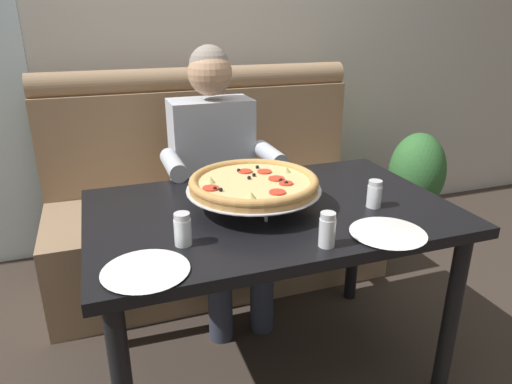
{
  "coord_description": "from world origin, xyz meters",
  "views": [
    {
      "loc": [
        -0.57,
        -1.46,
        1.4
      ],
      "look_at": [
        -0.06,
        -0.02,
        0.81
      ],
      "focal_mm": 32.35,
      "sensor_mm": 36.0,
      "label": 1
    }
  ],
  "objects_px": {
    "plate_near_left": "(145,269)",
    "potted_plant": "(416,180)",
    "diner_main": "(218,167)",
    "shaker_oregano": "(374,196)",
    "plate_near_right": "(388,231)",
    "shaker_parmesan": "(327,232)",
    "shaker_pepper_flakes": "(183,231)",
    "dining_table": "(271,229)",
    "pizza": "(254,183)",
    "booth_bench": "(214,205)"
  },
  "relations": [
    {
      "from": "shaker_pepper_flakes",
      "to": "plate_near_right",
      "type": "distance_m",
      "value": 0.66
    },
    {
      "from": "shaker_pepper_flakes",
      "to": "shaker_oregano",
      "type": "height_order",
      "value": "shaker_pepper_flakes"
    },
    {
      "from": "diner_main",
      "to": "shaker_parmesan",
      "type": "bearing_deg",
      "value": -84.58
    },
    {
      "from": "booth_bench",
      "to": "pizza",
      "type": "xyz_separation_m",
      "value": [
        -0.06,
        -0.87,
        0.43
      ]
    },
    {
      "from": "dining_table",
      "to": "shaker_oregano",
      "type": "height_order",
      "value": "shaker_oregano"
    },
    {
      "from": "diner_main",
      "to": "plate_near_right",
      "type": "height_order",
      "value": "diner_main"
    },
    {
      "from": "pizza",
      "to": "shaker_oregano",
      "type": "bearing_deg",
      "value": -18.56
    },
    {
      "from": "shaker_pepper_flakes",
      "to": "potted_plant",
      "type": "distance_m",
      "value": 2.07
    },
    {
      "from": "shaker_pepper_flakes",
      "to": "shaker_parmesan",
      "type": "xyz_separation_m",
      "value": [
        0.41,
        -0.15,
        0.0
      ]
    },
    {
      "from": "shaker_parmesan",
      "to": "pizza",
      "type": "bearing_deg",
      "value": 107.23
    },
    {
      "from": "shaker_parmesan",
      "to": "potted_plant",
      "type": "relative_size",
      "value": 0.16
    },
    {
      "from": "dining_table",
      "to": "pizza",
      "type": "relative_size",
      "value": 2.7
    },
    {
      "from": "dining_table",
      "to": "shaker_parmesan",
      "type": "bearing_deg",
      "value": -81.37
    },
    {
      "from": "diner_main",
      "to": "plate_near_left",
      "type": "height_order",
      "value": "diner_main"
    },
    {
      "from": "plate_near_left",
      "to": "potted_plant",
      "type": "distance_m",
      "value": 2.24
    },
    {
      "from": "dining_table",
      "to": "plate_near_left",
      "type": "distance_m",
      "value": 0.59
    },
    {
      "from": "shaker_parmesan",
      "to": "plate_near_left",
      "type": "bearing_deg",
      "value": 177.12
    },
    {
      "from": "booth_bench",
      "to": "potted_plant",
      "type": "height_order",
      "value": "booth_bench"
    },
    {
      "from": "potted_plant",
      "to": "dining_table",
      "type": "bearing_deg",
      "value": -147.1
    },
    {
      "from": "potted_plant",
      "to": "pizza",
      "type": "bearing_deg",
      "value": -148.81
    },
    {
      "from": "shaker_oregano",
      "to": "potted_plant",
      "type": "xyz_separation_m",
      "value": [
        1.01,
        1.01,
        -0.39
      ]
    },
    {
      "from": "shaker_oregano",
      "to": "plate_near_right",
      "type": "relative_size",
      "value": 0.41
    },
    {
      "from": "shaker_parmesan",
      "to": "dining_table",
      "type": "bearing_deg",
      "value": 98.63
    },
    {
      "from": "booth_bench",
      "to": "shaker_oregano",
      "type": "relative_size",
      "value": 17.38
    },
    {
      "from": "pizza",
      "to": "potted_plant",
      "type": "relative_size",
      "value": 0.7
    },
    {
      "from": "booth_bench",
      "to": "shaker_pepper_flakes",
      "type": "bearing_deg",
      "value": -108.65
    },
    {
      "from": "plate_near_left",
      "to": "pizza",
      "type": "bearing_deg",
      "value": 37.59
    },
    {
      "from": "diner_main",
      "to": "shaker_pepper_flakes",
      "type": "relative_size",
      "value": 12.14
    },
    {
      "from": "shaker_parmesan",
      "to": "plate_near_left",
      "type": "height_order",
      "value": "shaker_parmesan"
    },
    {
      "from": "plate_near_left",
      "to": "shaker_parmesan",
      "type": "bearing_deg",
      "value": -2.88
    },
    {
      "from": "plate_near_left",
      "to": "potted_plant",
      "type": "bearing_deg",
      "value": 32.76
    },
    {
      "from": "pizza",
      "to": "plate_near_left",
      "type": "xyz_separation_m",
      "value": [
        -0.43,
        -0.33,
        -0.08
      ]
    },
    {
      "from": "shaker_oregano",
      "to": "potted_plant",
      "type": "bearing_deg",
      "value": 44.89
    },
    {
      "from": "booth_bench",
      "to": "plate_near_right",
      "type": "distance_m",
      "value": 1.3
    },
    {
      "from": "shaker_parmesan",
      "to": "shaker_pepper_flakes",
      "type": "bearing_deg",
      "value": 159.47
    },
    {
      "from": "pizza",
      "to": "potted_plant",
      "type": "bearing_deg",
      "value": 31.19
    },
    {
      "from": "dining_table",
      "to": "shaker_pepper_flakes",
      "type": "height_order",
      "value": "shaker_pepper_flakes"
    },
    {
      "from": "shaker_pepper_flakes",
      "to": "shaker_oregano",
      "type": "relative_size",
      "value": 1.03
    },
    {
      "from": "dining_table",
      "to": "shaker_oregano",
      "type": "bearing_deg",
      "value": -18.52
    },
    {
      "from": "shaker_oregano",
      "to": "potted_plant",
      "type": "relative_size",
      "value": 0.15
    },
    {
      "from": "diner_main",
      "to": "shaker_pepper_flakes",
      "type": "height_order",
      "value": "diner_main"
    },
    {
      "from": "shaker_pepper_flakes",
      "to": "plate_near_left",
      "type": "distance_m",
      "value": 0.19
    },
    {
      "from": "diner_main",
      "to": "pizza",
      "type": "xyz_separation_m",
      "value": [
        -0.02,
        -0.6,
        0.12
      ]
    },
    {
      "from": "shaker_parmesan",
      "to": "plate_near_right",
      "type": "distance_m",
      "value": 0.23
    },
    {
      "from": "pizza",
      "to": "diner_main",
      "type": "bearing_deg",
      "value": 88.05
    },
    {
      "from": "booth_bench",
      "to": "shaker_parmesan",
      "type": "height_order",
      "value": "booth_bench"
    },
    {
      "from": "shaker_oregano",
      "to": "diner_main",
      "type": "bearing_deg",
      "value": 118.31
    },
    {
      "from": "booth_bench",
      "to": "shaker_oregano",
      "type": "height_order",
      "value": "booth_bench"
    },
    {
      "from": "plate_near_left",
      "to": "plate_near_right",
      "type": "xyz_separation_m",
      "value": [
        0.77,
        -0.02,
        -0.0
      ]
    },
    {
      "from": "pizza",
      "to": "plate_near_left",
      "type": "relative_size",
      "value": 1.99
    }
  ]
}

